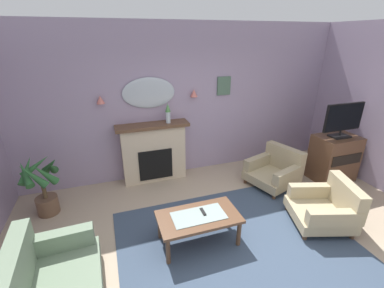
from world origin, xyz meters
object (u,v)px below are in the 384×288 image
Objects in this scene: armchair_in_corner at (327,207)px; tv_flatscreen at (343,119)px; wall_sconce_right at (194,93)px; tv_remote at (203,212)px; mantel_vase_left at (168,112)px; framed_picture at (224,86)px; coffee_table at (199,219)px; wall_sconce_left at (100,100)px; fireplace at (154,153)px; armchair_by_coffee_table at (275,170)px; tv_cabinet at (334,158)px; wall_mirror at (149,93)px; potted_plant_corner_palm at (42,184)px.

armchair_in_corner is 1.22× the size of tv_flatscreen.
wall_sconce_right is 0.88× the size of tv_remote.
mantel_vase_left is 1.04× the size of framed_picture.
wall_sconce_left is at bearing 118.15° from coffee_table.
wall_sconce_left reaches higher than tv_flatscreen.
mantel_vase_left is at bearing 160.20° from tv_flatscreen.
fireplace is 1.62× the size of tv_flatscreen.
framed_picture reaches higher than armchair_by_coffee_table.
mantel_vase_left is 2.06m from tv_remote.
tv_flatscreen is at bearing 41.82° from armchair_in_corner.
tv_cabinet is at bearing 90.00° from tv_flatscreen.
tv_flatscreen is (3.35, -1.27, -0.46)m from wall_mirror.
armchair_by_coffee_table is (0.65, -1.08, -1.44)m from framed_picture.
mantel_vase_left is at bearing 160.55° from tv_cabinet.
wall_mirror reaches higher than coffee_table.
tv_flatscreen is at bearing -9.52° from armchair_by_coffee_table.
mantel_vase_left is 2.37m from potted_plant_corner_palm.
wall_sconce_left is 0.39× the size of framed_picture.
coffee_table is 3.33m from tv_flatscreen.
framed_picture is at bearing 1.46° from wall_sconce_left.
framed_picture is 0.36× the size of potted_plant_corner_palm.
wall_mirror is 3.61m from tv_flatscreen.
tv_remote is 0.19× the size of tv_flatscreen.
wall_sconce_left is 4.53m from tv_cabinet.
tv_cabinet is (1.20, -0.18, 0.15)m from armchair_by_coffee_table.
mantel_vase_left is 0.34× the size of coffee_table.
coffee_table is at bearing -165.40° from tv_cabinet.
framed_picture reaches higher than armchair_in_corner.
armchair_in_corner is at bearing -137.62° from tv_cabinet.
framed_picture is at bearing 11.50° from potted_plant_corner_palm.
wall_sconce_right reaches higher than potted_plant_corner_palm.
fireplace reaches higher than coffee_table.
armchair_by_coffee_table is (2.15, -1.07, -1.40)m from wall_mirror.
fireplace is 3.78× the size of framed_picture.
framed_picture is 2.58m from tv_cabinet.
coffee_table is 1.08× the size of armchair_by_coffee_table.
wall_sconce_right is at bearing -3.37° from wall_mirror.
tv_flatscreen is at bearing -18.58° from fireplace.
armchair_in_corner reaches higher than coffee_table.
mantel_vase_left is at bearing 87.74° from coffee_table.
armchair_in_corner is 1.01× the size of potted_plant_corner_palm.
coffee_table is (1.08, -2.01, -1.28)m from wall_sconce_left.
armchair_by_coffee_table is at bearing 27.27° from coffee_table.
potted_plant_corner_palm is (-5.21, 0.59, -0.71)m from tv_flatscreen.
coffee_table is at bearing 172.54° from armchair_in_corner.
potted_plant_corner_palm reaches higher than coffee_table.
mantel_vase_left reaches higher than tv_cabinet.
fireplace is 3.53m from tv_cabinet.
tv_cabinet reaches higher than tv_remote.
wall_sconce_left is 2.58m from tv_remote.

